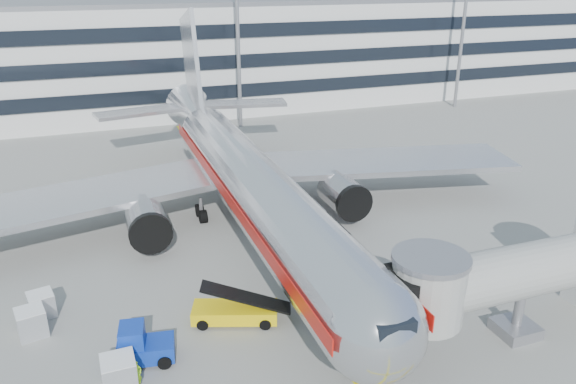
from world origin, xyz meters
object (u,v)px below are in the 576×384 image
object	(u,v)px
cargo_container_left	(31,322)
cargo_container_front	(119,374)
main_jet	(244,176)
ramp_worker	(137,375)
belt_loader	(235,311)
baggage_tug	(142,346)
cargo_container_right	(41,305)

from	to	relation	value
cargo_container_left	cargo_container_front	world-z (taller)	cargo_container_front
main_jet	ramp_worker	bearing A→B (deg)	-121.70
cargo_container_front	ramp_worker	distance (m)	0.91
main_jet	cargo_container_left	distance (m)	19.02
belt_loader	cargo_container_left	world-z (taller)	belt_loader
main_jet	cargo_container_left	world-z (taller)	main_jet
belt_loader	baggage_tug	size ratio (longest dim) A/B	1.67
cargo_container_left	cargo_container_front	xyz separation A→B (m)	(4.37, -6.34, 0.06)
main_jet	cargo_container_left	bearing A→B (deg)	-146.85
baggage_tug	cargo_container_right	xyz separation A→B (m)	(-5.23, 6.47, -0.21)
cargo_container_front	main_jet	bearing A→B (deg)	55.73
main_jet	baggage_tug	bearing A→B (deg)	-123.96
cargo_container_left	ramp_worker	world-z (taller)	ramp_worker
belt_loader	main_jet	bearing A→B (deg)	71.35
ramp_worker	belt_loader	bearing A→B (deg)	-5.57
ramp_worker	main_jet	bearing A→B (deg)	19.52
baggage_tug	cargo_container_front	bearing A→B (deg)	-126.89
main_jet	baggage_tug	size ratio (longest dim) A/B	15.81
cargo_container_right	ramp_worker	bearing A→B (deg)	-61.11
main_jet	cargo_container_right	world-z (taller)	main_jet
cargo_container_left	cargo_container_front	size ratio (longest dim) A/B	1.04
belt_loader	ramp_worker	world-z (taller)	belt_loader
cargo_container_left	cargo_container_right	world-z (taller)	cargo_container_left
main_jet	cargo_container_right	size ratio (longest dim) A/B	29.77
cargo_container_front	ramp_worker	world-z (taller)	cargo_container_front
baggage_tug	cargo_container_left	world-z (taller)	baggage_tug
cargo_container_right	cargo_container_front	distance (m)	9.10
belt_loader	ramp_worker	size ratio (longest dim) A/B	3.24
main_jet	cargo_container_front	xyz separation A→B (m)	(-11.29, -16.57, -3.35)
cargo_container_front	ramp_worker	xyz separation A→B (m)	(0.82, -0.38, -0.05)
main_jet	ramp_worker	world-z (taller)	main_jet
main_jet	baggage_tug	world-z (taller)	main_jet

